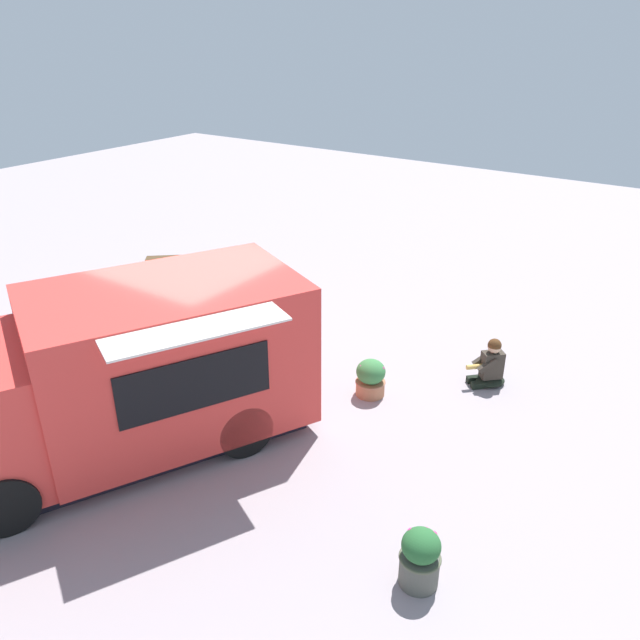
% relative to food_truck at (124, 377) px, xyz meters
% --- Properties ---
extents(ground_plane, '(40.00, 40.00, 0.00)m').
position_rel_food_truck_xyz_m(ground_plane, '(1.63, 0.14, -1.16)').
color(ground_plane, '#9E9297').
extents(food_truck, '(5.84, 4.61, 2.41)m').
position_rel_food_truck_xyz_m(food_truck, '(0.00, 0.00, 0.00)').
color(food_truck, red).
rests_on(food_truck, ground_plane).
extents(person_customer, '(0.72, 0.72, 0.88)m').
position_rel_food_truck_xyz_m(person_customer, '(4.65, -3.76, -0.81)').
color(person_customer, black).
rests_on(person_customer, ground_plane).
extents(planter_flowering_near, '(0.48, 0.48, 0.74)m').
position_rel_food_truck_xyz_m(planter_flowering_near, '(0.08, -4.66, -0.79)').
color(planter_flowering_near, '#53554C').
rests_on(planter_flowering_near, ground_plane).
extents(planter_flowering_far, '(0.51, 0.51, 0.65)m').
position_rel_food_truck_xyz_m(planter_flowering_far, '(3.20, -2.22, -0.84)').
color(planter_flowering_far, '#B5704D').
rests_on(planter_flowering_far, ground_plane).
extents(plaza_bench, '(1.29, 1.41, 0.48)m').
position_rel_food_truck_xyz_m(plaza_bench, '(5.25, 4.51, -0.81)').
color(plaza_bench, '#4E3921').
rests_on(plaza_bench, ground_plane).
extents(trash_bin, '(0.54, 0.54, 0.95)m').
position_rel_food_truck_xyz_m(trash_bin, '(3.82, 0.63, -0.68)').
color(trash_bin, '#545C58').
rests_on(trash_bin, ground_plane).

